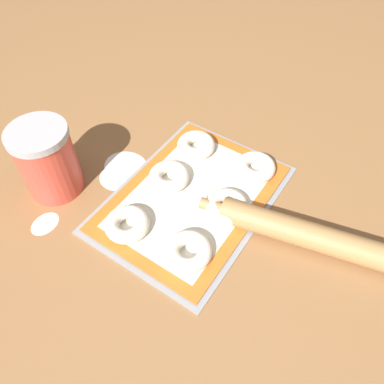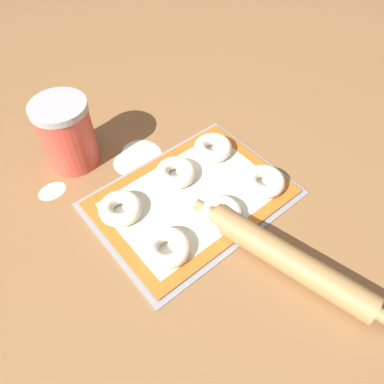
{
  "view_description": "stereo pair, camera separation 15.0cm",
  "coord_description": "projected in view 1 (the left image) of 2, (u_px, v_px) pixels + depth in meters",
  "views": [
    {
      "loc": [
        -0.45,
        -0.28,
        0.67
      ],
      "look_at": [
        -0.01,
        0.01,
        0.03
      ],
      "focal_mm": 35.0,
      "sensor_mm": 36.0,
      "label": 1
    },
    {
      "loc": [
        -0.35,
        -0.39,
        0.67
      ],
      "look_at": [
        -0.01,
        0.01,
        0.03
      ],
      "focal_mm": 35.0,
      "sensor_mm": 36.0,
      "label": 2
    }
  ],
  "objects": [
    {
      "name": "flour_patch_side",
      "position": [
        117.0,
        178.0,
        0.9
      ],
      "size": [
        0.08,
        0.09,
        0.0
      ],
      "color": "white",
      "rests_on": "ground_plane"
    },
    {
      "name": "bagel_front_right",
      "position": [
        255.0,
        167.0,
        0.89
      ],
      "size": [
        0.1,
        0.1,
        0.03
      ],
      "color": "silver",
      "rests_on": "baking_mat"
    },
    {
      "name": "rolling_pin",
      "position": [
        303.0,
        233.0,
        0.77
      ],
      "size": [
        0.13,
        0.44,
        0.06
      ],
      "color": "#AD7F4C",
      "rests_on": "ground_plane"
    },
    {
      "name": "flour_patch_near",
      "position": [
        126.0,
        166.0,
        0.92
      ],
      "size": [
        0.1,
        0.11,
        0.0
      ],
      "color": "white",
      "rests_on": "ground_plane"
    },
    {
      "name": "bagel_back_center",
      "position": [
        169.0,
        176.0,
        0.87
      ],
      "size": [
        0.1,
        0.1,
        0.03
      ],
      "color": "silver",
      "rests_on": "baking_mat"
    },
    {
      "name": "baking_tray",
      "position": [
        192.0,
        198.0,
        0.86
      ],
      "size": [
        0.44,
        0.32,
        0.01
      ],
      "color": "#93969B",
      "rests_on": "ground_plane"
    },
    {
      "name": "bagel_front_left",
      "position": [
        189.0,
        251.0,
        0.74
      ],
      "size": [
        0.1,
        0.1,
        0.03
      ],
      "color": "silver",
      "rests_on": "baking_mat"
    },
    {
      "name": "bagel_back_right",
      "position": [
        196.0,
        145.0,
        0.93
      ],
      "size": [
        0.1,
        0.1,
        0.03
      ],
      "color": "silver",
      "rests_on": "baking_mat"
    },
    {
      "name": "flour_patch_far",
      "position": [
        45.0,
        223.0,
        0.81
      ],
      "size": [
        0.07,
        0.05,
        0.0
      ],
      "color": "white",
      "rests_on": "ground_plane"
    },
    {
      "name": "bagel_back_left",
      "position": [
        127.0,
        224.0,
        0.78
      ],
      "size": [
        0.1,
        0.1,
        0.03
      ],
      "color": "silver",
      "rests_on": "baking_mat"
    },
    {
      "name": "ground_plane",
      "position": [
        199.0,
        200.0,
        0.86
      ],
      "size": [
        2.8,
        2.8,
        0.0
      ],
      "primitive_type": "plane",
      "color": "olive"
    },
    {
      "name": "flour_canister",
      "position": [
        47.0,
        160.0,
        0.82
      ],
      "size": [
        0.13,
        0.13,
        0.17
      ],
      "color": "#DB4C3D",
      "rests_on": "ground_plane"
    },
    {
      "name": "baking_mat",
      "position": [
        192.0,
        197.0,
        0.85
      ],
      "size": [
        0.42,
        0.3,
        0.0
      ],
      "color": "orange",
      "rests_on": "baking_tray"
    },
    {
      "name": "bagel_front_center",
      "position": [
        226.0,
        208.0,
        0.81
      ],
      "size": [
        0.1,
        0.1,
        0.03
      ],
      "color": "silver",
      "rests_on": "baking_mat"
    }
  ]
}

